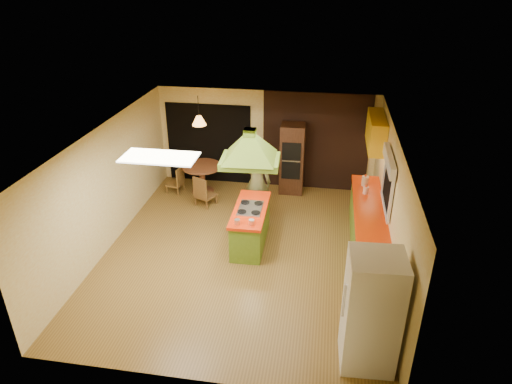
% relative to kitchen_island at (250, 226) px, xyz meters
% --- Properties ---
extents(ground, '(6.50, 6.50, 0.00)m').
position_rel_kitchen_island_xyz_m(ground, '(-0.09, -0.35, -0.42)').
color(ground, olive).
rests_on(ground, ground).
extents(room_walls, '(5.50, 6.50, 6.50)m').
position_rel_kitchen_island_xyz_m(room_walls, '(-0.09, -0.35, 0.83)').
color(room_walls, beige).
rests_on(room_walls, ground).
extents(ceiling_plane, '(6.50, 6.50, 0.00)m').
position_rel_kitchen_island_xyz_m(ceiling_plane, '(-0.09, -0.35, 2.08)').
color(ceiling_plane, silver).
rests_on(ceiling_plane, room_walls).
extents(brick_panel, '(2.64, 0.03, 2.50)m').
position_rel_kitchen_island_xyz_m(brick_panel, '(1.16, 2.88, 0.83)').
color(brick_panel, '#381E14').
rests_on(brick_panel, ground).
extents(nook_opening, '(2.20, 0.03, 2.10)m').
position_rel_kitchen_island_xyz_m(nook_opening, '(-1.59, 2.88, 0.63)').
color(nook_opening, black).
rests_on(nook_opening, ground).
extents(right_counter, '(0.62, 3.05, 0.92)m').
position_rel_kitchen_island_xyz_m(right_counter, '(2.36, 0.25, 0.05)').
color(right_counter, olive).
rests_on(right_counter, ground).
extents(upper_cabinets, '(0.34, 1.40, 0.70)m').
position_rel_kitchen_island_xyz_m(upper_cabinets, '(2.48, 1.85, 1.53)').
color(upper_cabinets, yellow).
rests_on(upper_cabinets, room_walls).
extents(window_right, '(0.12, 1.35, 1.06)m').
position_rel_kitchen_island_xyz_m(window_right, '(2.61, 0.05, 1.35)').
color(window_right, black).
rests_on(window_right, room_walls).
extents(fluor_panel, '(1.20, 0.60, 0.03)m').
position_rel_kitchen_island_xyz_m(fluor_panel, '(-1.19, -1.55, 2.07)').
color(fluor_panel, white).
rests_on(fluor_panel, ceiling_plane).
extents(kitchen_island, '(0.68, 1.64, 0.84)m').
position_rel_kitchen_island_xyz_m(kitchen_island, '(0.00, 0.00, 0.00)').
color(kitchen_island, olive).
rests_on(kitchen_island, ground).
extents(range_hood, '(1.16, 0.86, 0.80)m').
position_rel_kitchen_island_xyz_m(range_hood, '(0.00, 0.00, 1.83)').
color(range_hood, '#5D7D1F').
rests_on(range_hood, ceiling_plane).
extents(man, '(0.68, 0.49, 1.74)m').
position_rel_kitchen_island_xyz_m(man, '(-0.05, 1.16, 0.45)').
color(man, brown).
rests_on(man, ground).
extents(refrigerator, '(0.78, 0.75, 1.82)m').
position_rel_kitchen_island_xyz_m(refrigerator, '(2.20, -2.84, 0.49)').
color(refrigerator, white).
rests_on(refrigerator, ground).
extents(wall_oven, '(0.59, 0.61, 1.78)m').
position_rel_kitchen_island_xyz_m(wall_oven, '(0.61, 2.60, 0.47)').
color(wall_oven, '#4B2918').
rests_on(wall_oven, ground).
extents(dining_table, '(0.98, 0.98, 0.74)m').
position_rel_kitchen_island_xyz_m(dining_table, '(-1.60, 2.15, 0.10)').
color(dining_table, brown).
rests_on(dining_table, ground).
extents(chair_left, '(0.44, 0.44, 0.69)m').
position_rel_kitchen_island_xyz_m(chair_left, '(-2.30, 2.05, -0.07)').
color(chair_left, brown).
rests_on(chair_left, ground).
extents(chair_near, '(0.56, 0.56, 0.77)m').
position_rel_kitchen_island_xyz_m(chair_near, '(-1.35, 1.50, -0.03)').
color(chair_near, brown).
rests_on(chair_near, ground).
extents(pendant_lamp, '(0.36, 0.36, 0.22)m').
position_rel_kitchen_island_xyz_m(pendant_lamp, '(-1.60, 2.15, 1.48)').
color(pendant_lamp, '#FF9E3F').
rests_on(pendant_lamp, ceiling_plane).
extents(canister_large, '(0.19, 0.19, 0.22)m').
position_rel_kitchen_island_xyz_m(canister_large, '(2.31, 1.25, 0.61)').
color(canister_large, beige).
rests_on(canister_large, right_counter).
extents(canister_medium, '(0.17, 0.17, 0.19)m').
position_rel_kitchen_island_xyz_m(canister_medium, '(2.31, 1.26, 0.60)').
color(canister_medium, beige).
rests_on(canister_medium, right_counter).
extents(canister_small, '(0.13, 0.13, 0.16)m').
position_rel_kitchen_island_xyz_m(canister_small, '(2.31, 0.85, 0.58)').
color(canister_small, '#FFE5CD').
rests_on(canister_small, right_counter).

